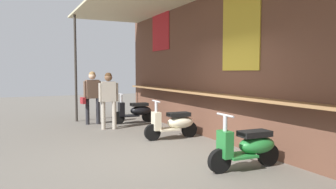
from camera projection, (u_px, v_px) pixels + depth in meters
ground_plane at (158, 157)px, 6.25m from camera, size 35.54×35.54×0.00m
market_stall_facade at (235, 52)px, 6.90m from camera, size 12.69×2.83×3.74m
scooter_black at (136, 111)px, 10.40m from camera, size 0.46×1.40×0.97m
scooter_cream at (174, 123)px, 7.95m from camera, size 0.46×1.40×0.97m
scooter_green at (249, 146)px, 5.47m from camera, size 0.46×1.40×0.97m
shopper_with_handbag at (92, 92)px, 10.11m from camera, size 0.32×0.66×1.67m
shopper_browsing at (109, 95)px, 9.23m from camera, size 0.25×0.56×1.64m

